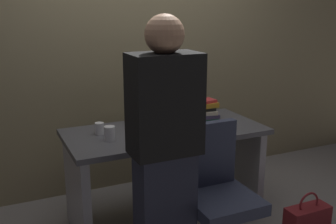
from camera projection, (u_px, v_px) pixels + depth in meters
The scene contains 12 objects.
ground_plane at pixel (165, 217), 3.29m from camera, with size 9.00×9.00×0.00m, color gray.
wall_back at pixel (129, 25), 3.59m from camera, with size 6.40×0.10×3.00m, color #8C7F5B.
desk at pixel (165, 157), 3.15m from camera, with size 1.53×0.71×0.75m.
office_chair at pixel (217, 202), 2.63m from camera, with size 0.52×0.52×0.94m.
person_at_desk at pixel (165, 154), 2.33m from camera, with size 0.40×0.24×1.64m.
monitor at pixel (162, 91), 3.24m from camera, with size 0.54×0.15×0.46m.
keyboard at pixel (159, 134), 2.94m from camera, with size 0.43×0.13×0.02m, color white.
mouse at pixel (195, 128), 3.06m from camera, with size 0.06×0.10×0.03m, color white.
cup_near_keyboard at pixel (110, 133), 2.82m from camera, with size 0.08×0.08×0.10m, color silver.
cup_by_monitor at pixel (99, 129), 2.96m from camera, with size 0.07×0.07×0.09m, color silver.
book_stack at pixel (205, 110), 3.31m from camera, with size 0.22×0.18×0.17m.
handbag at pixel (307, 222), 2.94m from camera, with size 0.34×0.14×0.38m.
Camera 1 is at (-1.21, -2.69, 1.69)m, focal length 42.85 mm.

